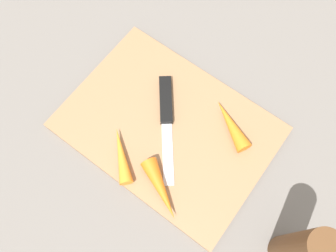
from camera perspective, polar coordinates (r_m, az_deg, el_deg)
ground_plane at (r=0.64m, az=0.00°, el=-0.38°), size 1.40×1.40×0.00m
cutting_board at (r=0.63m, az=0.00°, el=-0.19°), size 0.36×0.26×0.01m
knife at (r=0.64m, az=-0.32°, el=3.13°), size 0.14×0.17×0.01m
carrot_shortest at (r=0.62m, az=10.10°, el=0.23°), size 0.10×0.07×0.03m
carrot_medium at (r=0.60m, az=-7.51°, el=-4.67°), size 0.09×0.08×0.02m
carrot_longest at (r=0.58m, az=-1.11°, el=-10.16°), size 0.10×0.08×0.03m
pepper_grinder at (r=0.54m, az=20.64°, el=-18.12°), size 0.05×0.05×0.17m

